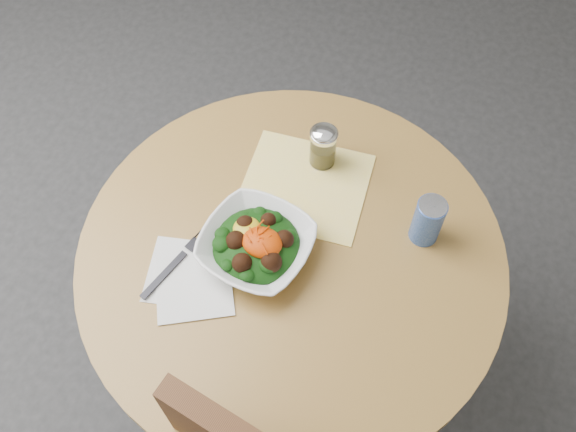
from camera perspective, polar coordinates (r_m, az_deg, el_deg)
The scene contains 8 objects.
ground at distance 2.03m, azimuth 0.20°, elevation -13.23°, with size 6.00×6.00×0.00m, color #2A2A2D.
table at distance 1.52m, azimuth 0.26°, elevation -6.70°, with size 0.90×0.90×0.75m.
cloth_napkin at distance 1.43m, azimuth 1.51°, elevation 2.72°, with size 0.27×0.25×0.00m, color yellow.
paper_napkins at distance 1.33m, azimuth -8.74°, elevation -5.55°, with size 0.22×0.22×0.00m.
salad_bowl at distance 1.32m, azimuth -2.82°, elevation -2.55°, with size 0.25×0.25×0.08m.
fork at distance 1.34m, azimuth -9.66°, elevation -3.86°, with size 0.08×0.20×0.00m.
spice_shaker at distance 1.43m, azimuth 3.14°, elevation 6.22°, with size 0.06×0.06×0.11m.
beverage_can at distance 1.34m, azimuth 12.32°, elevation -0.40°, with size 0.06×0.06×0.12m.
Camera 1 is at (0.22, -0.60, 1.93)m, focal length 40.00 mm.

